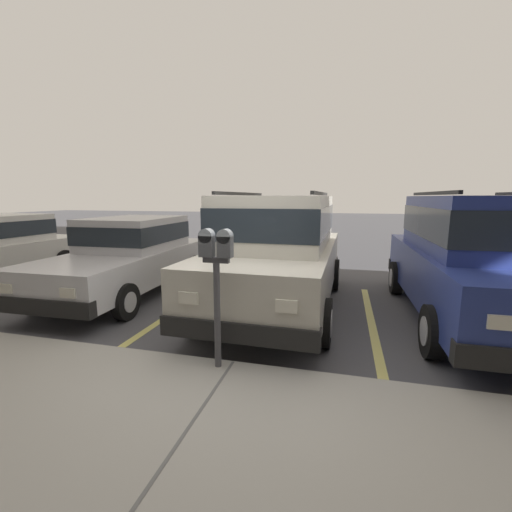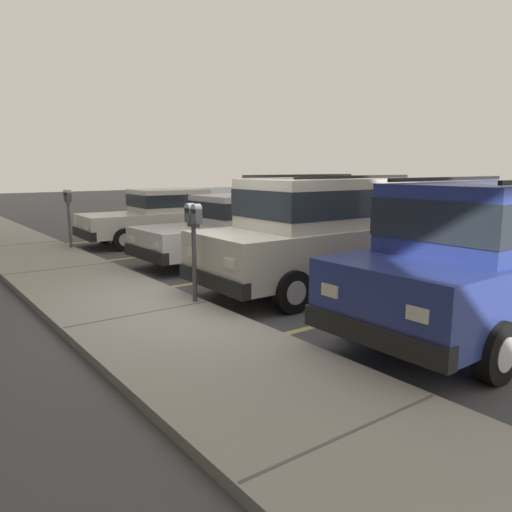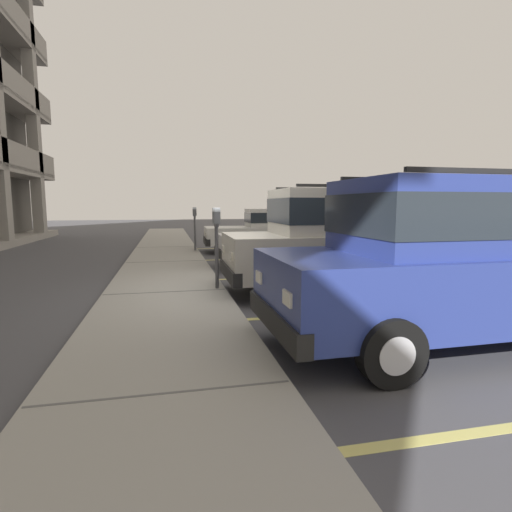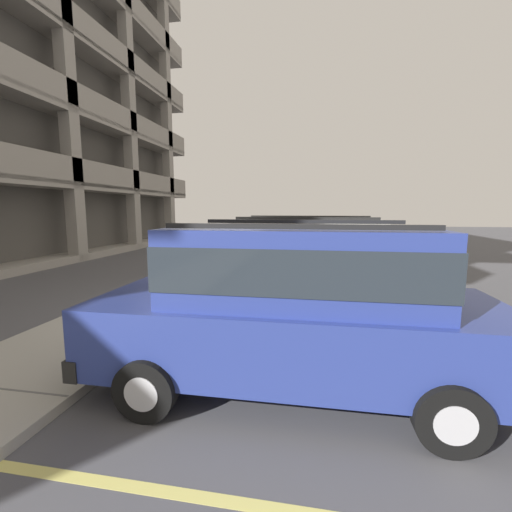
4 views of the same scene
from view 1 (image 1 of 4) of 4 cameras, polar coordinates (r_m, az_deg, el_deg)
name	(u,v)px [view 1 (image 1 of 4)]	position (r m, az deg, el deg)	size (l,w,h in m)	color
ground_plane	(239,367)	(4.31, -2.83, -17.93)	(80.00, 80.00, 0.10)	#4C4C51
sidewalk	(193,429)	(3.22, -10.50, -26.42)	(40.00, 2.20, 0.12)	#9E9B93
parking_stall_lines	(172,313)	(6.07, -13.85, -9.24)	(13.17, 4.80, 0.01)	#DBD16B
silver_suv	(279,247)	(6.00, 3.86, 1.49)	(2.08, 4.81, 2.03)	beige
red_sedan	(477,254)	(6.25, 32.87, 0.26)	(2.05, 4.80, 2.03)	navy
dark_hatchback	(131,253)	(7.44, -20.16, 0.43)	(1.92, 4.52, 1.54)	silver
parking_meter_near	(216,266)	(3.60, -6.63, -1.62)	(0.35, 0.12, 1.51)	#47474C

